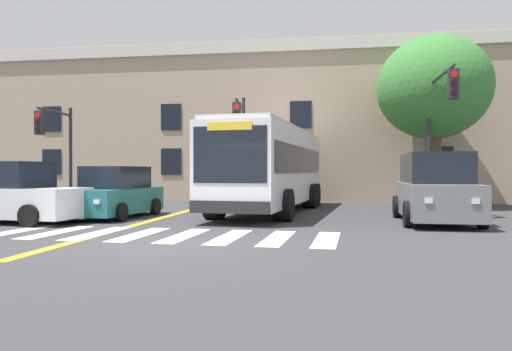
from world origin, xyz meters
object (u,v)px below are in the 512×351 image
object	(u,v)px
car_grey_far_lane	(435,190)
traffic_light_far_corner	(57,138)
traffic_light_overhead	(241,132)
car_teal_near_lane	(116,194)
car_white_cross_street	(12,195)
city_bus	(271,167)
traffic_light_near_corner	(438,114)
street_tree_curbside_large	(433,88)
car_red_behind_bus	(318,181)

from	to	relation	value
car_grey_far_lane	traffic_light_far_corner	size ratio (longest dim) A/B	1.09
traffic_light_far_corner	traffic_light_overhead	size ratio (longest dim) A/B	0.90
car_teal_near_lane	car_white_cross_street	bearing A→B (deg)	-137.66
city_bus	traffic_light_near_corner	world-z (taller)	traffic_light_near_corner
car_teal_near_lane	street_tree_curbside_large	size ratio (longest dim) A/B	0.57
city_bus	car_teal_near_lane	xyz separation A→B (m)	(-5.05, -3.05, -0.95)
car_teal_near_lane	street_tree_curbside_large	xyz separation A→B (m)	(11.78, 6.50, 4.41)
traffic_light_far_corner	car_teal_near_lane	bearing A→B (deg)	-41.51
car_white_cross_street	street_tree_curbside_large	xyz separation A→B (m)	(14.19, 8.70, 4.37)
city_bus	traffic_light_near_corner	bearing A→B (deg)	1.52
city_bus	traffic_light_overhead	size ratio (longest dim) A/B	2.17
car_grey_far_lane	car_white_cross_street	size ratio (longest dim) A/B	1.05
city_bus	car_grey_far_lane	bearing A→B (deg)	-29.64
car_red_behind_bus	traffic_light_near_corner	size ratio (longest dim) A/B	0.94
city_bus	traffic_light_near_corner	distance (m)	6.59
traffic_light_far_corner	city_bus	bearing A→B (deg)	-6.39
traffic_light_overhead	street_tree_curbside_large	distance (m)	8.67
car_red_behind_bus	traffic_light_far_corner	xyz separation A→B (m)	(-11.21, -8.97, 2.03)
traffic_light_near_corner	traffic_light_overhead	distance (m)	8.26
street_tree_curbside_large	car_teal_near_lane	bearing A→B (deg)	-151.10
car_teal_near_lane	car_grey_far_lane	size ratio (longest dim) A/B	0.86
car_red_behind_bus	car_white_cross_street	xyz separation A→B (m)	(-8.94, -15.30, -0.18)
car_white_cross_street	street_tree_curbside_large	world-z (taller)	street_tree_curbside_large
car_red_behind_bus	city_bus	bearing A→B (deg)	-98.37
traffic_light_near_corner	traffic_light_far_corner	xyz separation A→B (m)	(-16.01, 0.92, -0.69)
car_red_behind_bus	car_grey_far_lane	bearing A→B (deg)	-72.87
traffic_light_overhead	traffic_light_near_corner	bearing A→B (deg)	-15.55
car_grey_far_lane	street_tree_curbside_large	bearing A→B (deg)	79.91
city_bus	traffic_light_overhead	world-z (taller)	traffic_light_overhead
traffic_light_near_corner	traffic_light_far_corner	bearing A→B (deg)	176.70
traffic_light_far_corner	car_red_behind_bus	bearing A→B (deg)	38.67
traffic_light_far_corner	street_tree_curbside_large	size ratio (longest dim) A/B	0.61
traffic_light_far_corner	car_grey_far_lane	bearing A→B (deg)	-15.54
city_bus	street_tree_curbside_large	size ratio (longest dim) A/B	1.46
car_red_behind_bus	car_white_cross_street	bearing A→B (deg)	-120.29
traffic_light_near_corner	traffic_light_overhead	size ratio (longest dim) A/B	1.11
traffic_light_far_corner	traffic_light_overhead	xyz separation A→B (m)	(8.06, 1.29, 0.27)
car_white_cross_street	traffic_light_far_corner	xyz separation A→B (m)	(-2.27, 6.33, 2.22)
car_grey_far_lane	street_tree_curbside_large	size ratio (longest dim) A/B	0.66
street_tree_curbside_large	car_red_behind_bus	bearing A→B (deg)	128.48
city_bus	traffic_light_overhead	xyz separation A→B (m)	(-1.67, 2.38, 1.58)
traffic_light_near_corner	street_tree_curbside_large	size ratio (longest dim) A/B	0.75
car_red_behind_bus	street_tree_curbside_large	xyz separation A→B (m)	(5.25, -6.60, 4.19)
car_red_behind_bus	traffic_light_overhead	world-z (taller)	traffic_light_overhead
street_tree_curbside_large	car_grey_far_lane	bearing A→B (deg)	-100.09
car_grey_far_lane	traffic_light_near_corner	world-z (taller)	traffic_light_near_corner
city_bus	traffic_light_overhead	distance (m)	3.30
traffic_light_near_corner	city_bus	bearing A→B (deg)	-178.48
traffic_light_near_corner	car_grey_far_lane	bearing A→B (deg)	-102.37
car_teal_near_lane	street_tree_curbside_large	distance (m)	14.16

